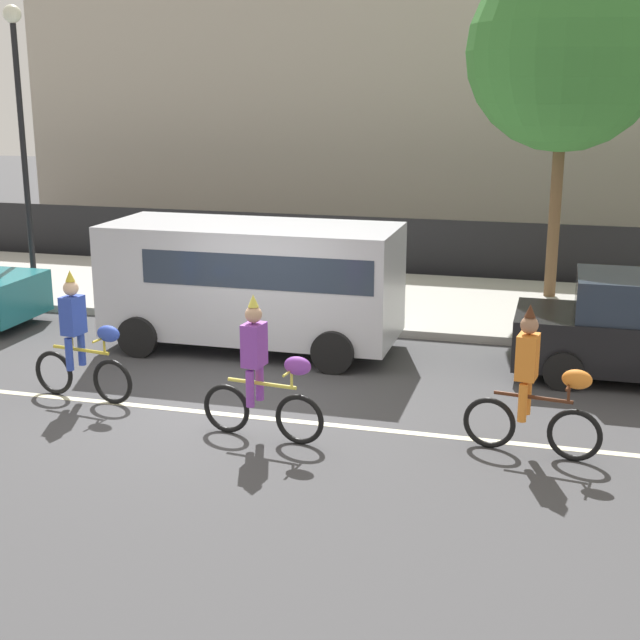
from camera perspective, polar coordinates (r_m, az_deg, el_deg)
ground_plane at (r=13.10m, az=-5.93°, el=-5.21°), size 80.00×80.00×0.00m
road_centre_line at (r=12.67m, az=-6.75°, el=-5.94°), size 36.00×0.14×0.01m
sidewalk_curb at (r=19.03m, az=1.11°, el=1.46°), size 60.00×5.00×0.15m
fence_line at (r=21.67m, az=3.01°, el=4.77°), size 40.00×0.08×1.40m
building_backdrop at (r=29.56m, az=10.90°, el=13.04°), size 28.00×8.00×7.38m
parade_cyclist_cobalt at (r=13.34m, az=-15.04°, el=-1.49°), size 1.71×0.52×1.92m
parade_cyclist_purple at (r=11.47m, az=-3.69°, el=-3.66°), size 1.72×0.51×1.92m
parade_cyclist_orange at (r=11.27m, az=13.58°, el=-4.40°), size 1.71×0.51×1.92m
parked_van_silver at (r=15.35m, az=-4.10°, el=2.78°), size 5.00×2.22×2.18m
street_lamp_post at (r=19.53m, az=-18.65°, el=12.64°), size 0.36×0.36×5.86m
street_tree_near_lamp at (r=18.99m, az=15.45°, el=16.22°), size 3.94×3.94×6.93m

